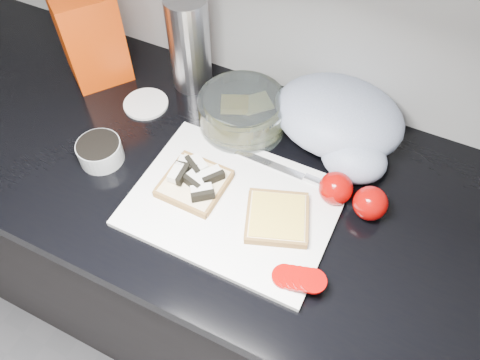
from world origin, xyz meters
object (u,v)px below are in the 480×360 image
object	(u,v)px
glass_bowl	(242,113)
steel_canister	(189,44)
bread_bag	(90,33)
cutting_board	(233,204)

from	to	relation	value
glass_bowl	steel_canister	distance (m)	0.21
bread_bag	cutting_board	bearing A→B (deg)	12.36
cutting_board	steel_canister	size ratio (longest dim) A/B	1.74
glass_bowl	bread_bag	size ratio (longest dim) A/B	0.87
bread_bag	steel_canister	size ratio (longest dim) A/B	0.98
cutting_board	bread_bag	distance (m)	0.55
cutting_board	glass_bowl	xyz separation A→B (m)	(-0.08, 0.21, 0.03)
glass_bowl	bread_bag	world-z (taller)	bread_bag
cutting_board	bread_bag	world-z (taller)	bread_bag
cutting_board	glass_bowl	world-z (taller)	glass_bowl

